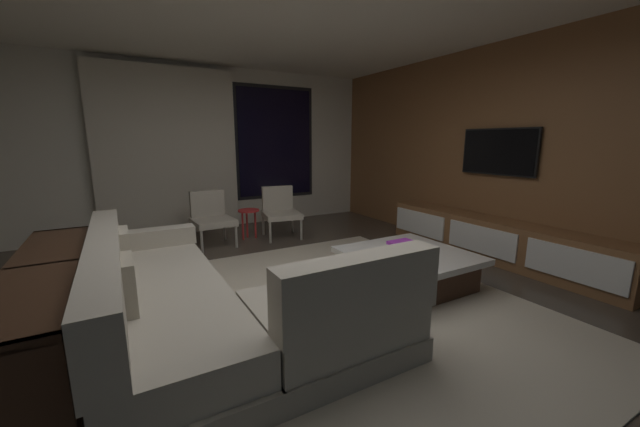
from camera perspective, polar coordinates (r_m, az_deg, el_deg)
The scene contains 13 objects.
floor at distance 3.27m, azimuth -3.11°, elevation -15.50°, with size 9.20×9.20×0.00m, color #473D33.
back_wall_with_window at distance 6.35m, azimuth -18.80°, elevation 9.64°, with size 6.60×0.30×2.70m.
media_wall at distance 5.08m, azimuth 29.67°, elevation 8.52°, with size 0.12×7.80×2.70m.
area_rug at distance 3.34m, azimuth 3.23°, elevation -14.73°, with size 3.20×3.80×0.01m, color beige.
sectional_couch at distance 2.84m, azimuth -18.12°, elevation -13.94°, with size 1.98×2.50×0.82m.
coffee_table at distance 3.85m, azimuth 13.83°, elevation -8.53°, with size 1.16×1.16×0.36m.
book_stack_on_coffee_table at distance 3.80m, azimuth 12.99°, elevation -5.17°, with size 0.30×0.22×0.11m.
accent_chair_near_window at distance 5.63m, azimuth -6.41°, elevation 0.70°, with size 0.62×0.64×0.78m.
accent_chair_by_curtain at distance 5.35m, azimuth -17.03°, elevation -0.30°, with size 0.57×0.59×0.78m.
side_stool at distance 5.55m, azimuth -11.36°, elevation -0.24°, with size 0.32×0.32×0.46m.
media_console at distance 5.01m, azimuth 26.21°, elevation -3.92°, with size 0.46×3.10×0.52m.
mounted_tv at distance 5.12m, azimuth 26.62°, elevation 8.81°, with size 0.05×1.01×0.59m.
console_table_behind_couch at distance 2.91m, azimuth -37.17°, elevation -12.39°, with size 0.40×2.10×0.74m.
Camera 1 is at (-1.29, -2.61, 1.48)m, focal length 20.01 mm.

